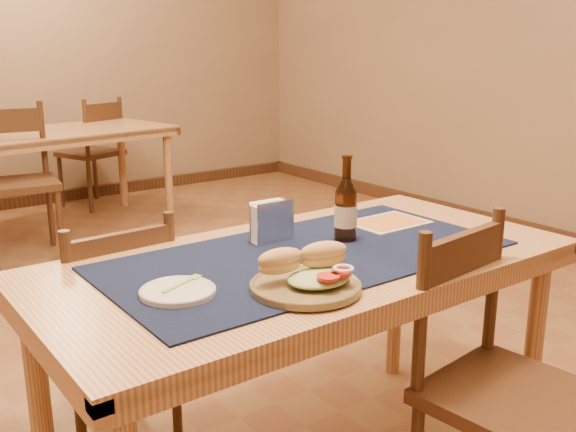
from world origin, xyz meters
TOP-DOWN VIEW (x-y plane):
  - room at (0.00, 0.00)m, footprint 6.04×7.04m
  - main_table at (0.00, -0.80)m, footprint 1.60×0.80m
  - placemat at (0.00, -0.80)m, footprint 1.20×0.60m
  - baseboard at (0.00, 0.00)m, footprint 6.00×7.00m
  - back_table at (0.28, 2.54)m, footprint 1.78×1.08m
  - chair_main_far at (-0.43, -0.29)m, footprint 0.41×0.41m
  - chair_main_near at (0.26, -1.31)m, footprint 0.46×0.46m
  - chair_back_near at (-0.10, 2.07)m, footprint 0.52×0.52m
  - chair_back_far at (0.77, 3.11)m, footprint 0.55×0.55m
  - sandwich_plate at (-0.17, -1.02)m, footprint 0.28×0.28m
  - side_plate at (-0.46, -0.85)m, footprint 0.19×0.19m
  - fork at (-0.42, -0.83)m, footprint 0.14×0.07m
  - beer_bottle at (0.18, -0.76)m, footprint 0.07×0.07m
  - napkin_holder at (-0.01, -0.63)m, footprint 0.15×0.05m
  - menu_card at (0.43, -0.70)m, footprint 0.26×0.19m

SIDE VIEW (x-z plane):
  - baseboard at x=0.00m, z-range 0.00..0.10m
  - chair_main_far at x=-0.43m, z-range 0.02..0.86m
  - chair_main_near at x=0.26m, z-range 0.02..0.92m
  - chair_back_far at x=0.77m, z-range 0.02..0.95m
  - chair_back_near at x=-0.10m, z-range 0.02..1.02m
  - main_table at x=0.00m, z-range 0.29..1.04m
  - back_table at x=0.28m, z-range 0.29..1.04m
  - placemat at x=0.00m, z-range 0.75..0.76m
  - menu_card at x=0.43m, z-range 0.76..0.76m
  - side_plate at x=-0.46m, z-range 0.76..0.77m
  - fork at x=-0.42m, z-range 0.77..0.77m
  - sandwich_plate at x=-0.17m, z-range 0.73..0.84m
  - napkin_holder at x=-0.01m, z-range 0.75..0.88m
  - beer_bottle at x=0.18m, z-range 0.72..0.99m
  - room at x=0.00m, z-range -0.02..2.82m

